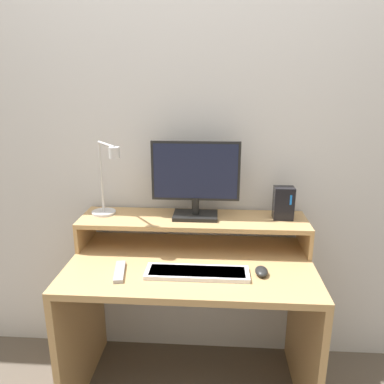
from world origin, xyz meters
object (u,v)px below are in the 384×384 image
object	(u,v)px
keyboard	(197,272)
remote_control	(120,272)
router_dock	(283,203)
desk_lamp	(107,185)
mouse	(261,271)
monitor	(196,178)

from	to	relation	value
keyboard	remote_control	bearing A→B (deg)	-178.12
keyboard	router_dock	bearing A→B (deg)	38.10
desk_lamp	remote_control	bearing A→B (deg)	-67.42
keyboard	mouse	xyz separation A→B (m)	(0.27, 0.02, 0.01)
mouse	keyboard	bearing A→B (deg)	-176.13
desk_lamp	mouse	world-z (taller)	desk_lamp
router_dock	mouse	size ratio (longest dim) A/B	1.87
keyboard	remote_control	xyz separation A→B (m)	(-0.33, -0.01, -0.00)
desk_lamp	mouse	bearing A→B (deg)	-19.61
monitor	router_dock	size ratio (longest dim) A/B	2.67
router_dock	remote_control	xyz separation A→B (m)	(-0.73, -0.33, -0.22)
keyboard	monitor	bearing A→B (deg)	94.71
desk_lamp	router_dock	size ratio (longest dim) A/B	2.33
monitor	keyboard	distance (m)	0.46
desk_lamp	keyboard	size ratio (longest dim) A/B	0.84
desk_lamp	remote_control	xyz separation A→B (m)	(0.12, -0.29, -0.30)
monitor	mouse	bearing A→B (deg)	-43.72
desk_lamp	keyboard	world-z (taller)	desk_lamp
router_dock	keyboard	distance (m)	0.55
mouse	router_dock	bearing A→B (deg)	66.75
monitor	router_dock	world-z (taller)	monitor
monitor	desk_lamp	world-z (taller)	monitor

